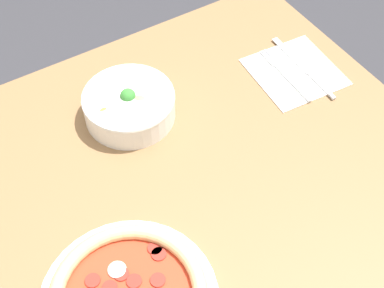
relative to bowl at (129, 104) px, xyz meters
The scene contains 5 objects.
dining_table 0.27m from the bowl, 118.66° to the right, with size 1.28×0.88×0.75m.
bowl is the anchor object (origin of this frame).
napkin 0.39m from the bowl, 11.84° to the right, with size 0.20×0.20×0.00m.
fork 0.36m from the bowl, 13.06° to the right, with size 0.02×0.19×0.00m.
knife 0.41m from the bowl, 12.54° to the right, with size 0.02×0.23×0.01m.
Camera 1 is at (-0.17, -0.51, 1.60)m, focal length 50.00 mm.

